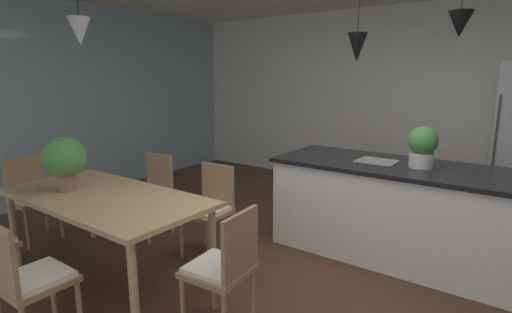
{
  "coord_description": "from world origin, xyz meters",
  "views": [
    {
      "loc": [
        1.3,
        -2.7,
        1.71
      ],
      "look_at": [
        -0.97,
        0.42,
        0.91
      ],
      "focal_mm": 27.46,
      "sensor_mm": 36.0,
      "label": 1
    }
  ],
  "objects_px": {
    "chair_window_end": "(32,196)",
    "potted_plant_on_island": "(422,146)",
    "chair_far_right": "(210,207)",
    "potted_plant_on_table": "(65,159)",
    "kitchen_island": "(392,209)",
    "dining_table": "(104,202)",
    "chair_kitchen_end": "(224,266)",
    "chair_far_left": "(151,192)",
    "chair_near_right": "(27,278)"
  },
  "relations": [
    {
      "from": "chair_near_right",
      "to": "chair_far_left",
      "type": "distance_m",
      "value": 1.88
    },
    {
      "from": "chair_kitchen_end",
      "to": "potted_plant_on_island",
      "type": "bearing_deg",
      "value": 67.62
    },
    {
      "from": "chair_near_right",
      "to": "chair_far_right",
      "type": "xyz_separation_m",
      "value": [
        -0.0,
        1.67,
        0.0
      ]
    },
    {
      "from": "dining_table",
      "to": "potted_plant_on_island",
      "type": "height_order",
      "value": "potted_plant_on_island"
    },
    {
      "from": "chair_kitchen_end",
      "to": "potted_plant_on_island",
      "type": "relative_size",
      "value": 2.35
    },
    {
      "from": "dining_table",
      "to": "chair_far_right",
      "type": "relative_size",
      "value": 2.18
    },
    {
      "from": "chair_far_right",
      "to": "chair_window_end",
      "type": "distance_m",
      "value": 1.93
    },
    {
      "from": "chair_far_right",
      "to": "chair_far_left",
      "type": "distance_m",
      "value": 0.85
    },
    {
      "from": "chair_far_right",
      "to": "chair_window_end",
      "type": "xyz_separation_m",
      "value": [
        -1.74,
        -0.83,
        0.0
      ]
    },
    {
      "from": "chair_kitchen_end",
      "to": "chair_far_left",
      "type": "bearing_deg",
      "value": 154.62
    },
    {
      "from": "chair_far_right",
      "to": "potted_plant_on_table",
      "type": "bearing_deg",
      "value": -130.0
    },
    {
      "from": "chair_far_right",
      "to": "kitchen_island",
      "type": "distance_m",
      "value": 1.75
    },
    {
      "from": "chair_far_left",
      "to": "kitchen_island",
      "type": "bearing_deg",
      "value": 23.89
    },
    {
      "from": "chair_near_right",
      "to": "kitchen_island",
      "type": "relative_size",
      "value": 0.39
    },
    {
      "from": "chair_near_right",
      "to": "kitchen_island",
      "type": "height_order",
      "value": "kitchen_island"
    },
    {
      "from": "potted_plant_on_island",
      "to": "kitchen_island",
      "type": "bearing_deg",
      "value": 180.0
    },
    {
      "from": "kitchen_island",
      "to": "potted_plant_on_island",
      "type": "relative_size",
      "value": 5.96
    },
    {
      "from": "chair_kitchen_end",
      "to": "chair_near_right",
      "type": "bearing_deg",
      "value": -136.77
    },
    {
      "from": "chair_kitchen_end",
      "to": "potted_plant_on_island",
      "type": "xyz_separation_m",
      "value": [
        0.76,
        1.84,
        0.62
      ]
    },
    {
      "from": "chair_near_right",
      "to": "chair_kitchen_end",
      "type": "height_order",
      "value": "same"
    },
    {
      "from": "potted_plant_on_island",
      "to": "dining_table",
      "type": "bearing_deg",
      "value": -138.4
    },
    {
      "from": "chair_near_right",
      "to": "chair_window_end",
      "type": "bearing_deg",
      "value": 154.44
    },
    {
      "from": "chair_kitchen_end",
      "to": "kitchen_island",
      "type": "relative_size",
      "value": 0.39
    },
    {
      "from": "chair_far_right",
      "to": "kitchen_island",
      "type": "bearing_deg",
      "value": 35.32
    },
    {
      "from": "chair_window_end",
      "to": "potted_plant_on_island",
      "type": "height_order",
      "value": "potted_plant_on_island"
    },
    {
      "from": "dining_table",
      "to": "chair_far_left",
      "type": "height_order",
      "value": "chair_far_left"
    },
    {
      "from": "dining_table",
      "to": "chair_near_right",
      "type": "height_order",
      "value": "chair_near_right"
    },
    {
      "from": "dining_table",
      "to": "potted_plant_on_table",
      "type": "relative_size",
      "value": 3.98
    },
    {
      "from": "chair_far_right",
      "to": "chair_window_end",
      "type": "relative_size",
      "value": 1.0
    },
    {
      "from": "potted_plant_on_table",
      "to": "kitchen_island",
      "type": "bearing_deg",
      "value": 41.39
    },
    {
      "from": "dining_table",
      "to": "chair_kitchen_end",
      "type": "height_order",
      "value": "chair_kitchen_end"
    },
    {
      "from": "chair_kitchen_end",
      "to": "dining_table",
      "type": "bearing_deg",
      "value": -179.82
    },
    {
      "from": "chair_far_right",
      "to": "potted_plant_on_table",
      "type": "distance_m",
      "value": 1.34
    },
    {
      "from": "potted_plant_on_island",
      "to": "chair_near_right",
      "type": "bearing_deg",
      "value": -121.63
    },
    {
      "from": "kitchen_island",
      "to": "potted_plant_on_table",
      "type": "bearing_deg",
      "value": -138.61
    },
    {
      "from": "chair_window_end",
      "to": "potted_plant_on_island",
      "type": "xyz_separation_m",
      "value": [
        3.39,
        1.84,
        0.62
      ]
    },
    {
      "from": "chair_far_right",
      "to": "potted_plant_on_island",
      "type": "xyz_separation_m",
      "value": [
        1.65,
        1.01,
        0.62
      ]
    },
    {
      "from": "potted_plant_on_table",
      "to": "chair_window_end",
      "type": "bearing_deg",
      "value": 173.31
    },
    {
      "from": "chair_near_right",
      "to": "chair_far_left",
      "type": "relative_size",
      "value": 1.0
    },
    {
      "from": "dining_table",
      "to": "chair_window_end",
      "type": "relative_size",
      "value": 2.18
    },
    {
      "from": "chair_far_right",
      "to": "chair_kitchen_end",
      "type": "xyz_separation_m",
      "value": [
        0.89,
        -0.83,
        0.0
      ]
    },
    {
      "from": "chair_window_end",
      "to": "chair_kitchen_end",
      "type": "bearing_deg",
      "value": 0.07
    },
    {
      "from": "chair_far_right",
      "to": "chair_window_end",
      "type": "height_order",
      "value": "same"
    },
    {
      "from": "chair_kitchen_end",
      "to": "chair_far_left",
      "type": "xyz_separation_m",
      "value": [
        -1.75,
        0.83,
        0.0
      ]
    },
    {
      "from": "chair_far_left",
      "to": "potted_plant_on_table",
      "type": "height_order",
      "value": "potted_plant_on_table"
    },
    {
      "from": "chair_far_left",
      "to": "kitchen_island",
      "type": "distance_m",
      "value": 2.49
    },
    {
      "from": "chair_far_left",
      "to": "potted_plant_on_island",
      "type": "xyz_separation_m",
      "value": [
        2.51,
        1.01,
        0.62
      ]
    },
    {
      "from": "potted_plant_on_table",
      "to": "potted_plant_on_island",
      "type": "bearing_deg",
      "value": 38.64
    },
    {
      "from": "chair_far_right",
      "to": "dining_table",
      "type": "bearing_deg",
      "value": -116.99
    },
    {
      "from": "dining_table",
      "to": "chair_kitchen_end",
      "type": "relative_size",
      "value": 2.18
    }
  ]
}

